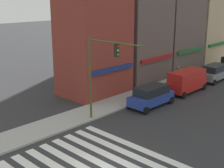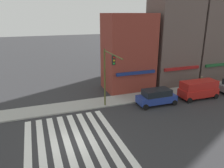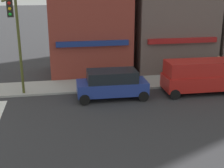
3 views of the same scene
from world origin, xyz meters
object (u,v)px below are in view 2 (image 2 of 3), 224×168
(traffic_signal, at_px, (108,70))
(van_red, at_px, (199,89))
(suv_blue, at_px, (157,97))
(pedestrian_green_top, at_px, (201,82))

(traffic_signal, bearing_deg, van_red, -2.48)
(suv_blue, bearing_deg, pedestrian_green_top, 18.43)
(traffic_signal, height_order, suv_blue, traffic_signal)
(suv_blue, bearing_deg, traffic_signal, 176.02)
(traffic_signal, relative_size, van_red, 1.36)
(suv_blue, relative_size, pedestrian_green_top, 2.67)
(pedestrian_green_top, bearing_deg, van_red, -8.12)
(suv_blue, distance_m, van_red, 6.21)
(traffic_signal, height_order, van_red, traffic_signal)
(suv_blue, xyz_separation_m, van_red, (6.21, -0.00, 0.25))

